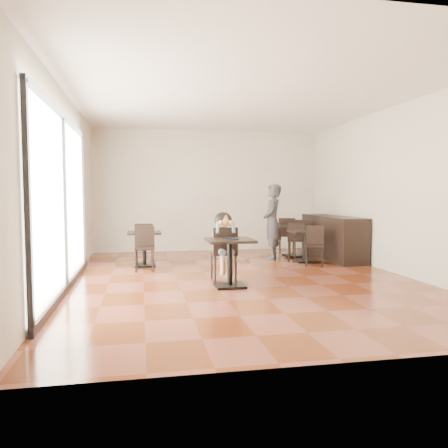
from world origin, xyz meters
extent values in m
cube|color=brown|center=(0.00, 0.00, 0.00)|extent=(6.00, 8.00, 0.01)
cube|color=white|center=(0.00, 0.00, 3.20)|extent=(6.00, 8.00, 0.01)
cube|color=beige|center=(0.00, 4.00, 1.60)|extent=(6.00, 0.01, 3.20)
cube|color=beige|center=(0.00, -4.00, 1.60)|extent=(6.00, 0.01, 3.20)
cube|color=beige|center=(-3.00, 0.00, 1.60)|extent=(0.01, 8.00, 3.20)
cube|color=beige|center=(3.00, 0.00, 1.60)|extent=(0.01, 8.00, 3.20)
cube|color=white|center=(-2.97, -0.50, 1.40)|extent=(0.04, 4.50, 2.60)
cylinder|color=black|center=(-0.37, -0.75, 0.80)|extent=(0.27, 0.27, 0.02)
imported|color=#39393D|center=(1.22, 2.15, 0.87)|extent=(0.60, 0.74, 1.75)
cube|color=black|center=(2.65, 2.00, 0.50)|extent=(0.60, 2.40, 1.00)
camera|label=1|loc=(-1.79, -7.57, 1.53)|focal=35.00mm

